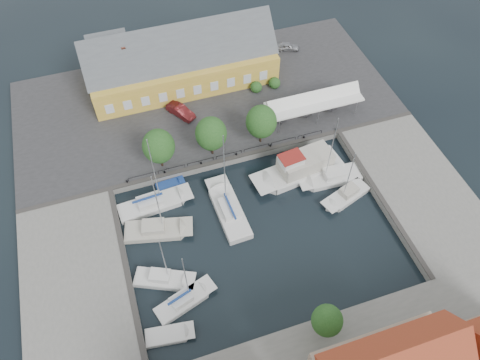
{
  "coord_description": "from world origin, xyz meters",
  "views": [
    {
      "loc": [
        -11.76,
        -29.38,
        49.41
      ],
      "look_at": [
        0.0,
        6.0,
        1.5
      ],
      "focal_mm": 35.0,
      "sensor_mm": 36.0,
      "label": 1
    }
  ],
  "objects_px": {
    "car_red": "(181,111)",
    "warehouse": "(177,62)",
    "tent_canopy": "(314,102)",
    "east_boat_a": "(331,178)",
    "launch_sw": "(169,335)",
    "car_silver": "(287,46)",
    "center_sailboat": "(229,210)",
    "west_boat_d": "(184,301)",
    "east_boat_b": "(346,196)",
    "west_boat_c": "(163,280)",
    "trawler": "(301,168)",
    "west_boat_a": "(154,204)",
    "west_boat_b": "(157,231)",
    "launch_nw": "(170,186)"
  },
  "relations": [
    {
      "from": "car_red",
      "to": "warehouse",
      "type": "bearing_deg",
      "value": 44.63
    },
    {
      "from": "tent_canopy",
      "to": "east_boat_a",
      "type": "bearing_deg",
      "value": -100.6
    },
    {
      "from": "launch_sw",
      "to": "car_silver",
      "type": "bearing_deg",
      "value": 53.75
    },
    {
      "from": "launch_sw",
      "to": "center_sailboat",
      "type": "bearing_deg",
      "value": 50.53
    },
    {
      "from": "car_red",
      "to": "west_boat_d",
      "type": "distance_m",
      "value": 28.83
    },
    {
      "from": "warehouse",
      "to": "tent_canopy",
      "type": "bearing_deg",
      "value": -39.86
    },
    {
      "from": "east_boat_a",
      "to": "east_boat_b",
      "type": "xyz_separation_m",
      "value": [
        0.63,
        -3.38,
        -0.0
      ]
    },
    {
      "from": "east_boat_a",
      "to": "west_boat_c",
      "type": "xyz_separation_m",
      "value": [
        -24.5,
        -7.47,
        -0.0
      ]
    },
    {
      "from": "trawler",
      "to": "east_boat_b",
      "type": "xyz_separation_m",
      "value": [
        4.09,
        -5.65,
        -0.76
      ]
    },
    {
      "from": "warehouse",
      "to": "center_sailboat",
      "type": "relative_size",
      "value": 2.08
    },
    {
      "from": "warehouse",
      "to": "west_boat_a",
      "type": "height_order",
      "value": "west_boat_a"
    },
    {
      "from": "center_sailboat",
      "to": "west_boat_a",
      "type": "relative_size",
      "value": 1.09
    },
    {
      "from": "launch_sw",
      "to": "west_boat_c",
      "type": "bearing_deg",
      "value": 82.51
    },
    {
      "from": "warehouse",
      "to": "car_silver",
      "type": "height_order",
      "value": "warehouse"
    },
    {
      "from": "car_red",
      "to": "east_boat_b",
      "type": "distance_m",
      "value": 26.66
    },
    {
      "from": "tent_canopy",
      "to": "west_boat_b",
      "type": "relative_size",
      "value": 1.22
    },
    {
      "from": "car_red",
      "to": "west_boat_b",
      "type": "relative_size",
      "value": 0.4
    },
    {
      "from": "east_boat_b",
      "to": "car_red",
      "type": "bearing_deg",
      "value": 129.22
    },
    {
      "from": "center_sailboat",
      "to": "west_boat_c",
      "type": "distance_m",
      "value": 11.99
    },
    {
      "from": "center_sailboat",
      "to": "west_boat_a",
      "type": "xyz_separation_m",
      "value": [
        -8.82,
        4.0,
        -0.09
      ]
    },
    {
      "from": "car_silver",
      "to": "west_boat_a",
      "type": "relative_size",
      "value": 0.31
    },
    {
      "from": "east_boat_a",
      "to": "east_boat_b",
      "type": "height_order",
      "value": "east_boat_a"
    },
    {
      "from": "west_boat_a",
      "to": "east_boat_b",
      "type": "bearing_deg",
      "value": -15.37
    },
    {
      "from": "west_boat_a",
      "to": "launch_nw",
      "type": "distance_m",
      "value": 3.64
    },
    {
      "from": "car_red",
      "to": "west_boat_a",
      "type": "height_order",
      "value": "west_boat_a"
    },
    {
      "from": "warehouse",
      "to": "east_boat_a",
      "type": "height_order",
      "value": "east_boat_a"
    },
    {
      "from": "tent_canopy",
      "to": "launch_nw",
      "type": "height_order",
      "value": "tent_canopy"
    },
    {
      "from": "center_sailboat",
      "to": "east_boat_b",
      "type": "distance_m",
      "value": 15.4
    },
    {
      "from": "tent_canopy",
      "to": "warehouse",
      "type": "bearing_deg",
      "value": 140.14
    },
    {
      "from": "east_boat_b",
      "to": "car_silver",
      "type": "bearing_deg",
      "value": 82.78
    },
    {
      "from": "warehouse",
      "to": "center_sailboat",
      "type": "distance_m",
      "value": 26.03
    },
    {
      "from": "launch_sw",
      "to": "warehouse",
      "type": "bearing_deg",
      "value": 74.43
    },
    {
      "from": "car_silver",
      "to": "west_boat_a",
      "type": "xyz_separation_m",
      "value": [
        -27.81,
        -23.53,
        -1.39
      ]
    },
    {
      "from": "warehouse",
      "to": "east_boat_b",
      "type": "xyz_separation_m",
      "value": [
        15.15,
        -28.31,
        -4.17
      ]
    },
    {
      "from": "tent_canopy",
      "to": "car_silver",
      "type": "relative_size",
      "value": 3.62
    },
    {
      "from": "west_boat_b",
      "to": "launch_sw",
      "type": "xyz_separation_m",
      "value": [
        -1.54,
        -13.1,
        -0.17
      ]
    },
    {
      "from": "center_sailboat",
      "to": "west_boat_d",
      "type": "relative_size",
      "value": 1.39
    },
    {
      "from": "center_sailboat",
      "to": "warehouse",
      "type": "bearing_deg",
      "value": 89.93
    },
    {
      "from": "east_boat_b",
      "to": "west_boat_d",
      "type": "distance_m",
      "value": 24.64
    },
    {
      "from": "trawler",
      "to": "launch_sw",
      "type": "xyz_separation_m",
      "value": [
        -21.87,
        -16.14,
        -0.93
      ]
    },
    {
      "from": "center_sailboat",
      "to": "west_boat_c",
      "type": "height_order",
      "value": "center_sailboat"
    },
    {
      "from": "west_boat_a",
      "to": "launch_sw",
      "type": "relative_size",
      "value": 2.32
    },
    {
      "from": "car_silver",
      "to": "east_boat_b",
      "type": "height_order",
      "value": "east_boat_b"
    },
    {
      "from": "trawler",
      "to": "east_boat_a",
      "type": "bearing_deg",
      "value": -33.17
    },
    {
      "from": "west_boat_c",
      "to": "launch_sw",
      "type": "xyz_separation_m",
      "value": [
        -0.84,
        -6.4,
        -0.17
      ]
    },
    {
      "from": "east_boat_b",
      "to": "west_boat_d",
      "type": "relative_size",
      "value": 0.99
    },
    {
      "from": "west_boat_b",
      "to": "west_boat_c",
      "type": "xyz_separation_m",
      "value": [
        -0.7,
        -6.69,
        0.0
      ]
    },
    {
      "from": "trawler",
      "to": "tent_canopy",
      "type": "bearing_deg",
      "value": 57.83
    },
    {
      "from": "center_sailboat",
      "to": "east_boat_a",
      "type": "height_order",
      "value": "center_sailboat"
    },
    {
      "from": "center_sailboat",
      "to": "tent_canopy",
      "type": "bearing_deg",
      "value": 35.48
    }
  ]
}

